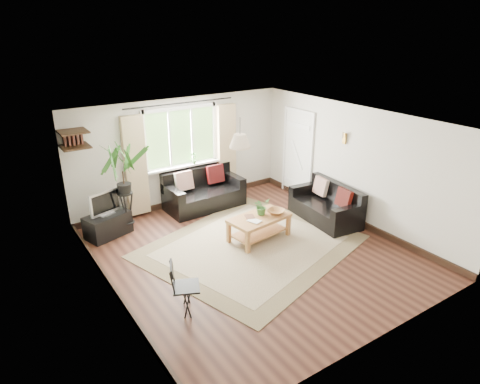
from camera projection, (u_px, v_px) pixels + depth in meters
floor at (252, 253)px, 7.73m from camera, size 5.50×5.50×0.00m
ceiling at (254, 122)px, 6.84m from camera, size 5.50×5.50×0.00m
wall_back at (181, 153)px, 9.41m from camera, size 5.00×0.02×2.40m
wall_front at (384, 261)px, 5.16m from camera, size 5.00×0.02×2.40m
wall_left at (108, 228)px, 6.00m from camera, size 0.02×5.50×2.40m
wall_right at (355, 166)px, 8.57m from camera, size 0.02×5.50×2.40m
rug at (251, 246)px, 7.94m from camera, size 4.30×3.96×0.02m
window at (181, 138)px, 9.25m from camera, size 2.50×0.16×2.16m
door at (297, 155)px, 9.94m from camera, size 0.06×0.96×2.06m
corner_shelf at (74, 139)px, 7.81m from camera, size 0.50×0.50×0.34m
pendant_lamp at (240, 138)px, 7.28m from camera, size 0.36×0.36×0.54m
wall_sconce at (344, 137)px, 8.56m from camera, size 0.12×0.12×0.28m
sofa_back at (204, 190)px, 9.48m from camera, size 1.72×0.89×0.80m
sofa_right at (325, 204)px, 8.87m from camera, size 1.63×0.92×0.74m
coffee_table at (259, 228)px, 8.13m from camera, size 1.23×0.77×0.47m
table_plant at (261, 206)px, 8.08m from camera, size 0.32×0.28×0.33m
bowl at (276, 212)px, 8.16m from camera, size 0.43×0.43×0.08m
book_a at (251, 223)px, 7.78m from camera, size 0.24×0.28×0.02m
book_b at (246, 217)px, 7.98m from camera, size 0.23×0.26×0.02m
tv_stand at (108, 225)px, 8.28m from camera, size 0.94×0.70×0.45m
tv at (105, 202)px, 8.10m from camera, size 0.68×0.40×0.49m
palm_stand at (125, 189)px, 8.20m from camera, size 0.81×0.81×1.78m
folding_chair at (186, 288)px, 6.04m from camera, size 0.54×0.54×0.79m
sill_plant at (194, 158)px, 9.50m from camera, size 0.14×0.10×0.27m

